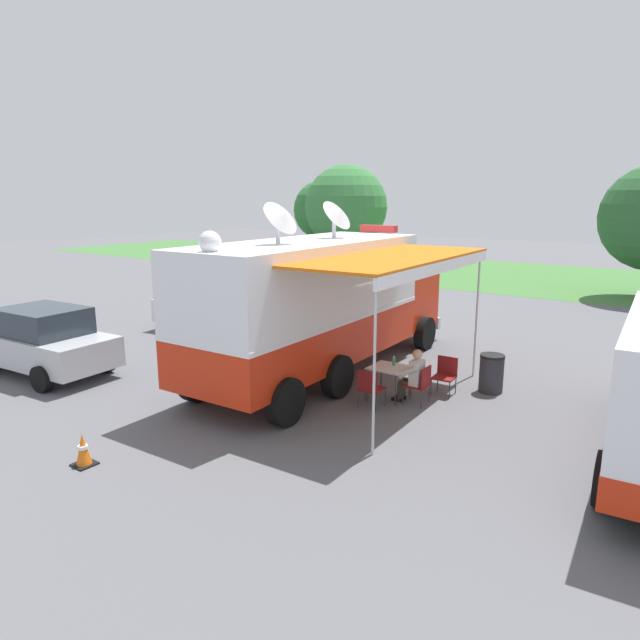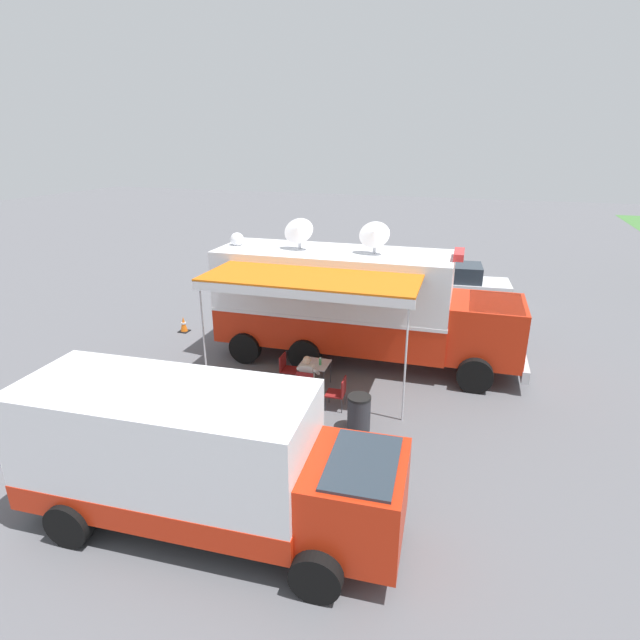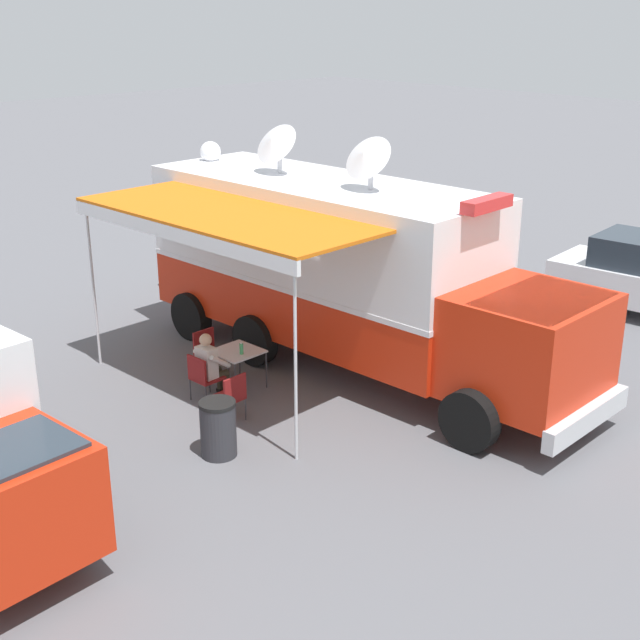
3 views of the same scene
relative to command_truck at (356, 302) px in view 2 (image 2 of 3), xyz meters
name	(u,v)px [view 2 (image 2 of 3)]	position (x,y,z in m)	size (l,w,h in m)	color
ground_plane	(332,356)	(0.00, -0.75, -1.95)	(100.00, 100.00, 0.00)	#5B5B60
lot_stripe	(400,328)	(-3.32, 0.89, -1.94)	(0.12, 4.80, 0.01)	silver
command_truck	(356,302)	(0.00, 0.00, 0.00)	(5.15, 9.58, 4.53)	red
folding_table	(315,365)	(2.22, -0.59, -1.27)	(0.83, 0.83, 0.73)	silver
water_bottle	(320,361)	(2.26, -0.41, -1.11)	(0.07, 0.07, 0.22)	#3F9959
folding_chair_at_table	(306,383)	(3.02, -0.55, -1.43)	(0.50, 0.50, 0.87)	maroon
folding_chair_beside_table	(287,367)	(2.25, -1.44, -1.43)	(0.50, 0.50, 0.87)	maroon
folding_chair_spare_by_truck	(339,391)	(3.18, 0.43, -1.43)	(0.51, 0.51, 0.87)	maroon
seated_responder	(308,375)	(2.84, -0.56, -1.30)	(0.67, 0.57, 1.25)	silver
trash_bin	(359,413)	(4.02, 1.18, -1.49)	(0.57, 0.57, 0.91)	#2D2D33
traffic_cone	(184,324)	(-0.38, -6.61, -1.67)	(0.36, 0.36, 0.58)	black
support_truck	(196,459)	(8.02, -0.78, -0.56)	(2.74, 6.94, 2.70)	white
car_behind_truck	(457,285)	(-6.96, 2.64, -1.07)	(2.35, 4.37, 1.76)	silver
car_far_corner	(298,277)	(-5.93, -4.25, -1.07)	(4.33, 2.27, 1.76)	#B2B5BA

